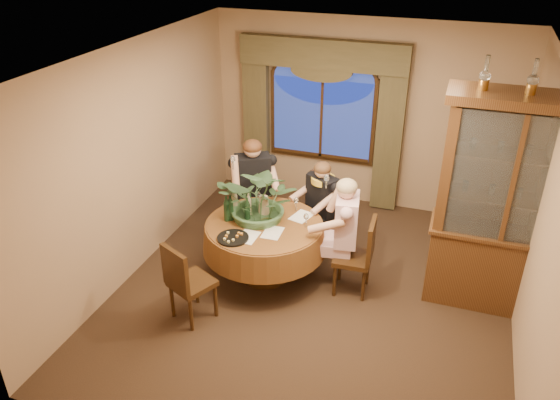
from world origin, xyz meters
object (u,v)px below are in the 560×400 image
(chair_front_left, at_px, (192,281))
(wine_bottle_4, at_px, (248,205))
(oil_lamp_left, at_px, (486,73))
(wine_bottle_5, at_px, (227,208))
(wine_bottle_1, at_px, (231,208))
(chair_right, at_px, (353,256))
(person_back, at_px, (253,190))
(wine_bottle_3, at_px, (249,201))
(chair_back, at_px, (250,203))
(wine_bottle_0, at_px, (235,201))
(oil_lamp_center, at_px, (534,77))
(wine_bottle_2, at_px, (247,210))
(olive_bowl, at_px, (267,223))
(stoneware_vase, at_px, (264,206))
(chair_back_right, at_px, (314,212))
(person_scarf, at_px, (322,207))
(centerpiece_plant, at_px, (261,171))
(person_pink, at_px, (346,233))
(china_cabinet, at_px, (505,207))
(dining_table, at_px, (265,250))

(chair_front_left, height_order, wine_bottle_4, wine_bottle_4)
(oil_lamp_left, xyz_separation_m, wine_bottle_5, (-2.63, -0.46, -1.74))
(wine_bottle_1, bearing_deg, chair_right, 3.98)
(person_back, height_order, wine_bottle_3, person_back)
(chair_back, bearing_deg, wine_bottle_0, 67.15)
(oil_lamp_center, distance_m, wine_bottle_2, 3.34)
(olive_bowl, bearing_deg, stoneware_vase, 121.25)
(person_back, relative_size, wine_bottle_3, 4.42)
(chair_back_right, xyz_separation_m, wine_bottle_0, (-0.78, -0.81, 0.44))
(person_scarf, bearing_deg, wine_bottle_4, 76.98)
(chair_back, distance_m, wine_bottle_0, 0.88)
(chair_front_left, distance_m, wine_bottle_0, 1.19)
(oil_lamp_center, distance_m, stoneware_vase, 3.23)
(oil_lamp_left, height_order, olive_bowl, oil_lamp_left)
(person_back, distance_m, centerpiece_plant, 1.04)
(person_pink, xyz_separation_m, wine_bottle_1, (-1.37, -0.21, 0.21))
(oil_lamp_left, height_order, chair_back, oil_lamp_left)
(chair_right, distance_m, wine_bottle_1, 1.56)
(oil_lamp_left, xyz_separation_m, chair_right, (-1.11, -0.32, -2.18))
(china_cabinet, height_order, chair_back_right, china_cabinet)
(chair_back_right, relative_size, stoneware_vase, 3.66)
(china_cabinet, relative_size, wine_bottle_3, 7.54)
(oil_lamp_left, bearing_deg, chair_back_right, 163.22)
(wine_bottle_1, bearing_deg, wine_bottle_4, 33.60)
(olive_bowl, distance_m, wine_bottle_1, 0.48)
(centerpiece_plant, distance_m, wine_bottle_2, 0.50)
(centerpiece_plant, relative_size, wine_bottle_5, 3.29)
(wine_bottle_0, bearing_deg, person_pink, 1.85)
(wine_bottle_2, bearing_deg, person_pink, 9.98)
(olive_bowl, distance_m, wine_bottle_3, 0.41)
(oil_lamp_center, relative_size, person_back, 0.23)
(chair_front_left, distance_m, stoneware_vase, 1.30)
(stoneware_vase, bearing_deg, wine_bottle_2, -120.01)
(wine_bottle_2, bearing_deg, wine_bottle_0, 145.55)
(oil_lamp_center, xyz_separation_m, chair_front_left, (-3.09, -1.37, -2.18))
(china_cabinet, xyz_separation_m, person_back, (-3.09, 0.45, -0.51))
(dining_table, height_order, person_scarf, person_scarf)
(centerpiece_plant, xyz_separation_m, wine_bottle_5, (-0.37, -0.20, -0.46))
(wine_bottle_3, bearing_deg, stoneware_vase, -3.50)
(chair_right, xyz_separation_m, wine_bottle_0, (-1.51, 0.06, 0.44))
(china_cabinet, bearing_deg, oil_lamp_left, 180.00)
(person_pink, bearing_deg, chair_right, -141.53)
(chair_right, height_order, person_pink, person_pink)
(chair_back_right, distance_m, stoneware_vase, 0.95)
(china_cabinet, xyz_separation_m, wine_bottle_3, (-2.89, -0.19, -0.33))
(chair_front_left, height_order, person_pink, person_pink)
(person_back, bearing_deg, oil_lamp_left, 140.91)
(person_pink, height_order, person_back, person_back)
(china_cabinet, bearing_deg, chair_back_right, 166.30)
(oil_lamp_center, relative_size, person_pink, 0.24)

